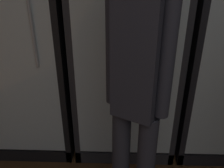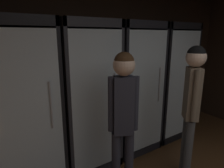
{
  "view_description": "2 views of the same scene",
  "coord_description": "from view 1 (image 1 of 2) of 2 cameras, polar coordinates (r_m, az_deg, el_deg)",
  "views": [
    {
      "loc": [
        -0.51,
        0.96,
        1.47
      ],
      "look_at": [
        -0.56,
        2.46,
        0.67
      ],
      "focal_mm": 41.08,
      "sensor_mm": 36.0,
      "label": 1
    },
    {
      "loc": [
        -1.52,
        0.5,
        1.77
      ],
      "look_at": [
        -0.17,
        2.56,
        1.14
      ],
      "focal_mm": 31.29,
      "sensor_mm": 36.0,
      "label": 2
    }
  ],
  "objects": [
    {
      "name": "cooler_center",
      "position": [
        1.86,
        3.29,
        11.63
      ],
      "size": [
        0.75,
        0.59,
        1.95
      ],
      "color": "#2B2B30",
      "rests_on": "ground"
    },
    {
      "name": "shopper_near",
      "position": [
        1.1,
        5.83,
        4.35
      ],
      "size": [
        0.28,
        0.22,
        1.61
      ],
      "color": "#2D2D38",
      "rests_on": "ground"
    },
    {
      "name": "cooler_left",
      "position": [
        1.99,
        -20.17,
        11.26
      ],
      "size": [
        0.75,
        0.59,
        1.95
      ],
      "color": "black",
      "rests_on": "ground"
    }
  ]
}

